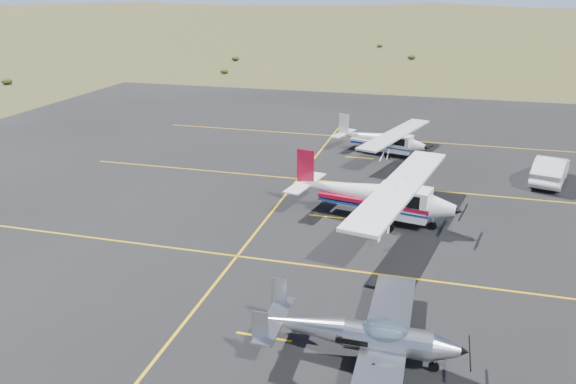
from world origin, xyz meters
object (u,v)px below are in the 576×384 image
at_px(aircraft_low_wing, 364,336).
at_px(aircraft_plain, 382,139).
at_px(sedan, 550,169).
at_px(aircraft_cessna, 375,193).

distance_m(aircraft_low_wing, aircraft_plain, 23.84).
relative_size(aircraft_plain, sedan, 2.01).
relative_size(aircraft_low_wing, sedan, 1.79).
height_order(aircraft_cessna, sedan, aircraft_cessna).
relative_size(aircraft_low_wing, aircraft_plain, 0.89).
bearing_deg(aircraft_plain, sedan, -0.85).
height_order(aircraft_low_wing, aircraft_cessna, aircraft_cessna).
bearing_deg(aircraft_plain, aircraft_cessna, -68.03).
height_order(aircraft_plain, sedan, aircraft_plain).
height_order(aircraft_cessna, aircraft_plain, aircraft_cessna).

